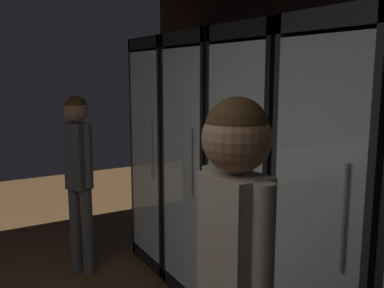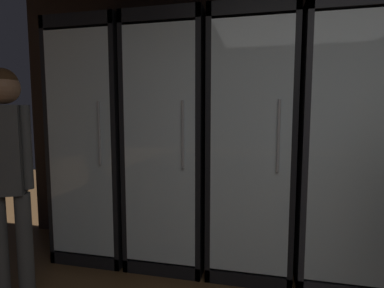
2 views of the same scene
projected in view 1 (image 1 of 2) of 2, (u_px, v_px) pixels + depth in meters
The scene contains 6 objects.
cooler_far_left at pixel (180, 154), 4.00m from camera, with size 0.64×0.65×2.07m.
cooler_left at pixel (220, 168), 3.42m from camera, with size 0.64×0.65×2.07m.
cooler_center at pixel (277, 190), 2.85m from camera, with size 0.64×0.65×2.07m.
cooler_right at pixel (362, 219), 2.27m from camera, with size 0.64×0.65×2.07m.
shopper_near at pixel (234, 283), 1.44m from camera, with size 0.33×0.22×1.70m.
shopper_far at pixel (78, 164), 3.70m from camera, with size 0.28×0.22×1.57m.
Camera 1 is at (1.44, 0.85, 1.78)m, focal length 40.20 mm.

